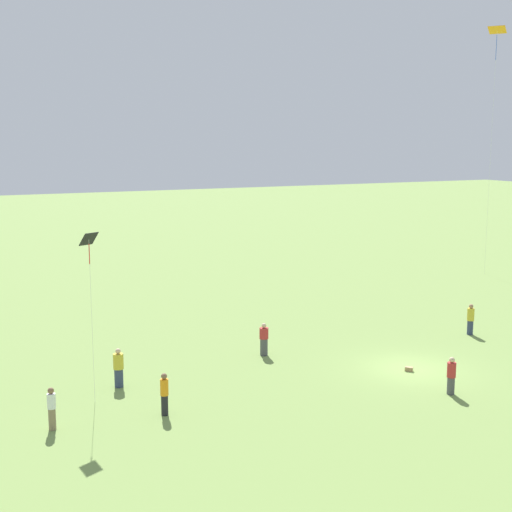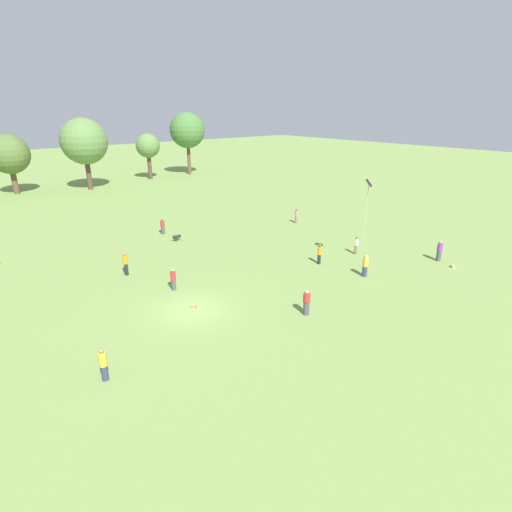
{
  "view_description": "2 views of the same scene",
  "coord_description": "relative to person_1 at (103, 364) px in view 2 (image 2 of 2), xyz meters",
  "views": [
    {
      "loc": [
        21.07,
        26.06,
        10.85
      ],
      "look_at": [
        7.36,
        -1.86,
        5.73
      ],
      "focal_mm": 50.0,
      "sensor_mm": 36.0,
      "label": 1
    },
    {
      "loc": [
        -11.31,
        -20.27,
        12.34
      ],
      "look_at": [
        3.92,
        -1.8,
        3.34
      ],
      "focal_mm": 28.0,
      "sensor_mm": 36.0,
      "label": 2
    }
  ],
  "objects": [
    {
      "name": "person_6",
      "position": [
        26.58,
        13.73,
        -0.04
      ],
      "size": [
        0.49,
        0.49,
        1.66
      ],
      "rotation": [
        0.0,
        0.0,
        2.55
      ],
      "color": "#847056",
      "rests_on": "ground_plane"
    },
    {
      "name": "picnic_bag_1",
      "position": [
        7.1,
        3.63,
        -0.77
      ],
      "size": [
        0.39,
        0.41,
        0.2
      ],
      "rotation": [
        0.0,
        0.0,
        2.27
      ],
      "color": "#A58459",
      "rests_on": "ground_plane"
    },
    {
      "name": "kite_3",
      "position": [
        21.41,
        1.08,
        5.7
      ],
      "size": [
        0.81,
        0.7,
        7.15
      ],
      "rotation": [
        0.0,
        0.0,
        5.95
      ],
      "color": "black",
      "rests_on": "ground_plane"
    },
    {
      "name": "person_2",
      "position": [
        19.25,
        3.71,
        0.01
      ],
      "size": [
        0.42,
        0.42,
        1.73
      ],
      "rotation": [
        0.0,
        0.0,
        4.35
      ],
      "color": "#232328",
      "rests_on": "ground_plane"
    },
    {
      "name": "tree_4",
      "position": [
        15.31,
        48.42,
        6.44
      ],
      "size": [
        6.96,
        6.96,
        10.83
      ],
      "color": "brown",
      "rests_on": "ground_plane"
    },
    {
      "name": "person_1",
      "position": [
        0.0,
        0.0,
        0.0
      ],
      "size": [
        0.51,
        0.51,
        1.75
      ],
      "rotation": [
        0.0,
        0.0,
        0.39
      ],
      "color": "#333D5B",
      "rests_on": "ground_plane"
    },
    {
      "name": "person_11",
      "position": [
        20.01,
        -0.3,
        -0.01
      ],
      "size": [
        0.57,
        0.57,
        1.76
      ],
      "rotation": [
        0.0,
        0.0,
        3.44
      ],
      "color": "#333D5B",
      "rests_on": "ground_plane"
    },
    {
      "name": "person_5",
      "position": [
        7.44,
        6.89,
        -0.05
      ],
      "size": [
        0.38,
        0.38,
        1.65
      ],
      "rotation": [
        0.0,
        0.0,
        0.02
      ],
      "color": "#4C4C51",
      "rests_on": "ground_plane"
    },
    {
      "name": "person_4",
      "position": [
        12.14,
        -1.64,
        -0.06
      ],
      "size": [
        0.55,
        0.55,
        1.67
      ],
      "rotation": [
        0.0,
        0.0,
        1.83
      ],
      "color": "#4C4C51",
      "rests_on": "ground_plane"
    },
    {
      "name": "dog_1",
      "position": [
        13.07,
        16.6,
        -0.45
      ],
      "size": [
        0.84,
        0.43,
        0.63
      ],
      "rotation": [
        0.0,
        0.0,
        4.53
      ],
      "color": "black",
      "rests_on": "ground_plane"
    },
    {
      "name": "tree_6",
      "position": [
        35.22,
        51.57,
        7.24
      ],
      "size": [
        6.51,
        6.51,
        11.41
      ],
      "color": "brown",
      "rests_on": "ground_plane"
    },
    {
      "name": "person_10",
      "position": [
        27.62,
        -2.28,
        -0.0
      ],
      "size": [
        0.58,
        0.58,
        1.77
      ],
      "rotation": [
        0.0,
        0.0,
        4.39
      ],
      "color": "#4C4C51",
      "rests_on": "ground_plane"
    },
    {
      "name": "tree_3",
      "position": [
        5.56,
        51.98,
        4.92
      ],
      "size": [
        5.73,
        5.73,
        8.7
      ],
      "color": "brown",
      "rests_on": "ground_plane"
    },
    {
      "name": "tree_5",
      "position": [
        26.94,
        51.33,
        4.88
      ],
      "size": [
        4.18,
        4.18,
        7.95
      ],
      "color": "brown",
      "rests_on": "ground_plane"
    },
    {
      "name": "ground_plane",
      "position": [
        6.79,
        3.41,
        -0.87
      ],
      "size": [
        240.0,
        240.0,
        0.0
      ],
      "primitive_type": "plane",
      "color": "#7A994C"
    },
    {
      "name": "picnic_bag_2",
      "position": [
        27.02,
        -3.83,
        -0.74
      ],
      "size": [
        0.35,
        0.38,
        0.26
      ],
      "rotation": [
        0.0,
        0.0,
        0.89
      ],
      "color": "beige",
      "rests_on": "ground_plane"
    },
    {
      "name": "person_7",
      "position": [
        13.1,
        19.57,
        -0.09
      ],
      "size": [
        0.59,
        0.59,
        1.6
      ],
      "rotation": [
        0.0,
        0.0,
        2.59
      ],
      "color": "#4C4C51",
      "rests_on": "ground_plane"
    },
    {
      "name": "person_8",
      "position": [
        23.54,
        3.21,
        -0.03
      ],
      "size": [
        0.38,
        0.38,
        1.66
      ],
      "rotation": [
        0.0,
        0.0,
        1.76
      ],
      "color": "#847056",
      "rests_on": "ground_plane"
    },
    {
      "name": "person_9",
      "position": [
        5.91,
        11.65,
        0.07
      ],
      "size": [
        0.43,
        0.43,
        1.86
      ],
      "rotation": [
        0.0,
        0.0,
        3.41
      ],
      "color": "#232328",
      "rests_on": "ground_plane"
    }
  ]
}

